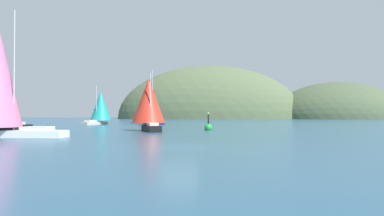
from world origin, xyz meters
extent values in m
plane|color=navy|center=(0.00, 0.00, 0.00)|extent=(360.00, 360.00, 0.00)
ellipsoid|color=#4C5B3D|center=(5.00, 135.00, 0.00)|extent=(80.87, 44.00, 46.43)
ellipsoid|color=#425138|center=(60.00, 135.00, 0.00)|extent=(56.21, 44.00, 31.84)
cube|color=black|center=(-4.87, 21.42, 0.38)|extent=(3.31, 5.96, 0.76)
cube|color=beige|center=(-4.53, 20.44, 0.94)|extent=(1.68, 2.12, 0.36)
cylinder|color=#B2B2B7|center=(-5.06, 21.97, 4.10)|extent=(0.14, 0.14, 6.69)
cone|color=red|center=(-5.48, 23.17, 3.91)|extent=(5.53, 5.53, 5.72)
cube|color=black|center=(-23.47, 21.65, 0.39)|extent=(3.43, 7.91, 0.77)
cube|color=beige|center=(-23.21, 23.00, 0.95)|extent=(1.97, 2.70, 0.36)
cylinder|color=#B2B2B7|center=(-23.61, 20.89, 5.82)|extent=(0.14, 0.14, 10.09)
cube|color=#191E4C|center=(-8.57, 50.75, 0.29)|extent=(5.30, 8.17, 0.57)
cube|color=beige|center=(-7.98, 49.44, 0.75)|extent=(2.60, 3.02, 0.36)
cylinder|color=#B2B2B7|center=(-8.89, 51.47, 6.02)|extent=(0.14, 0.14, 10.89)
cone|color=#B21423|center=(-9.60, 53.07, 5.37)|extent=(6.76, 6.76, 8.99)
cube|color=#B7B2A8|center=(-20.65, 49.81, 0.28)|extent=(4.40, 6.64, 0.56)
cube|color=beige|center=(-21.11, 48.76, 0.74)|extent=(2.22, 2.48, 0.36)
cylinder|color=#B2B2B7|center=(-20.40, 50.39, 4.29)|extent=(0.14, 0.14, 7.46)
cone|color=teal|center=(-19.84, 51.67, 3.93)|extent=(5.57, 5.57, 6.14)
cube|color=white|center=(-15.52, 9.82, 0.33)|extent=(8.51, 2.72, 0.66)
cube|color=beige|center=(-14.01, 9.72, 0.84)|extent=(2.79, 1.83, 0.36)
cylinder|color=#B2B2B7|center=(-16.35, 9.87, 6.39)|extent=(0.14, 0.14, 11.46)
sphere|color=green|center=(2.40, 25.35, 0.30)|extent=(1.10, 1.10, 1.10)
cylinder|color=black|center=(2.40, 25.35, 1.35)|extent=(0.20, 0.20, 1.60)
sphere|color=#F2EA99|center=(2.40, 25.35, 2.27)|extent=(0.24, 0.24, 0.24)
camera|label=1|loc=(1.58, -24.13, 2.25)|focal=34.00mm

